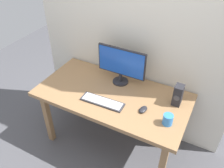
% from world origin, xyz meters
% --- Properties ---
extents(ground_plane, '(6.00, 6.00, 0.00)m').
position_xyz_m(ground_plane, '(0.00, 0.00, 0.00)').
color(ground_plane, '#4C4C51').
extents(wall_back, '(2.22, 0.04, 3.00)m').
position_xyz_m(wall_back, '(0.00, 0.43, 1.50)').
color(wall_back, silver).
rests_on(wall_back, ground_plane).
extents(desk, '(1.53, 0.77, 0.74)m').
position_xyz_m(desk, '(0.00, 0.00, 0.66)').
color(desk, '#936D47').
rests_on(desk, ground_plane).
extents(monitor, '(0.52, 0.17, 0.40)m').
position_xyz_m(monitor, '(-0.02, 0.22, 0.97)').
color(monitor, '#232328').
rests_on(monitor, desk).
extents(keyboard_primary, '(0.43, 0.14, 0.02)m').
position_xyz_m(keyboard_primary, '(-0.02, -0.16, 0.75)').
color(keyboard_primary, '#333338').
rests_on(keyboard_primary, desk).
extents(mouse, '(0.08, 0.11, 0.03)m').
position_xyz_m(mouse, '(0.36, -0.09, 0.76)').
color(mouse, '#232328').
rests_on(mouse, desk).
extents(speaker_right, '(0.08, 0.10, 0.21)m').
position_xyz_m(speaker_right, '(0.61, 0.15, 0.85)').
color(speaker_right, '#232328').
rests_on(speaker_right, desk).
extents(coffee_mug, '(0.09, 0.09, 0.10)m').
position_xyz_m(coffee_mug, '(0.61, -0.14, 0.79)').
color(coffee_mug, '#337FD8').
rests_on(coffee_mug, desk).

